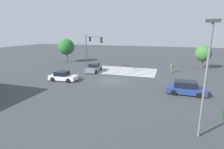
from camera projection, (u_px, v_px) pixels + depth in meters
The scene contains 10 objects.
ground_plane at pixel (112, 81), 27.27m from camera, with size 143.48×143.48×0.00m, color #3D3F44.
crosswalk_markings at pixel (124, 71), 34.25m from camera, with size 12.35×7.25×0.01m.
traffic_signal_mast at pixel (90, 45), 34.20m from camera, with size 6.11×6.11×6.79m.
car_0 at pixel (63, 76), 27.25m from camera, with size 4.38×2.35×1.44m.
car_1 at pixel (186, 88), 21.21m from camera, with size 4.55×2.31×1.62m.
car_2 at pixel (94, 68), 33.54m from camera, with size 2.33×4.93×1.53m.
pedestrian at pixel (172, 68), 32.54m from camera, with size 0.41×0.41×1.67m.
street_light_pole_a at pixel (207, 71), 11.54m from camera, with size 0.80×0.36×8.16m.
tree_corner_a at pixel (66, 47), 43.57m from camera, with size 3.97×3.97×5.82m.
tree_corner_c at pixel (203, 53), 35.76m from camera, with size 3.25×3.25×4.76m.
Camera 1 is at (-8.10, 24.99, 7.36)m, focal length 28.00 mm.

